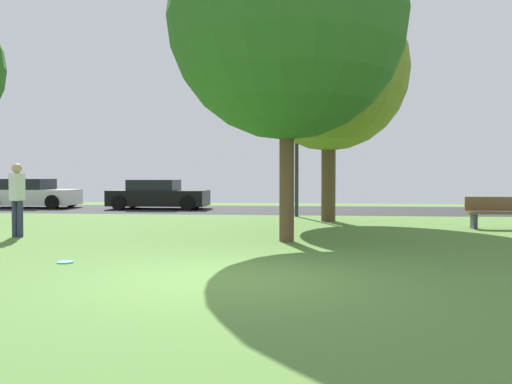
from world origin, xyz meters
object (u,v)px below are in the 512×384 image
Objects in this scene: birch_tree_lone at (329,72)px; frisbee_disc at (65,262)px; oak_tree_center at (287,20)px; parked_car_black at (158,195)px; parked_car_white at (32,194)px; park_bench at (495,212)px; person_catcher at (17,196)px; street_lamp_post at (297,155)px.

birch_tree_lone is 11.42m from frisbee_disc.
oak_tree_center is 1.76× the size of parked_car_black.
oak_tree_center is at bearing 43.70° from frisbee_disc.
parked_car_white reaches higher than park_bench.
person_catcher is 6.67× the size of frisbee_disc.
birch_tree_lone is 10.22m from person_catcher.
person_catcher is (-7.71, -5.46, -3.91)m from birch_tree_lone.
park_bench is (9.37, 7.10, 0.45)m from frisbee_disc.
parked_car_black reaches higher than park_bench.
birch_tree_lone is 1.68× the size of street_lamp_post.
street_lamp_post is at bearing 90.11° from oak_tree_center.
parked_car_white is at bearing 155.69° from birch_tree_lone.
frisbee_disc is at bearing 50.35° from person_catcher.
parked_car_black is 0.97× the size of street_lamp_post.
park_bench is at bearing -24.21° from parked_car_white.
oak_tree_center is 28.60× the size of frisbee_disc.
oak_tree_center is 1.90× the size of parked_car_white.
oak_tree_center is 7.74m from person_catcher.
person_catcher is 11.41m from parked_car_black.
birch_tree_lone is at bearing -60.62° from street_lamp_post.
oak_tree_center is (-1.09, -5.68, 0.09)m from birch_tree_lone.
parked_car_white is at bearing -141.47° from person_catcher.
park_bench is at bearing 37.16° from frisbee_disc.
parked_car_black is at bearing 148.15° from street_lamp_post.
frisbee_disc is (2.98, -3.70, -1.00)m from person_catcher.
person_catcher is 12.82m from park_bench.
parked_car_black is at bearing -1.91° from parked_car_white.
street_lamp_post reaches higher than parked_car_white.
park_bench is at bearing 32.32° from oak_tree_center.
birch_tree_lone is 3.50m from street_lamp_post.
parked_car_black is at bearing 100.44° from frisbee_disc.
parked_car_white reaches higher than frisbee_disc.
frisbee_disc is 11.77m from park_bench.
park_bench is (12.15, -8.01, -0.15)m from parked_car_black.
person_catcher is 13.04m from parked_car_white.
park_bench is (18.26, -8.21, -0.17)m from parked_car_white.
person_catcher reaches higher than parked_car_black.
oak_tree_center is 17.79m from parked_car_white.
parked_car_black is at bearing 118.90° from oak_tree_center.
parked_car_black is (-2.78, 15.11, 0.60)m from frisbee_disc.
person_catcher is 1.13× the size of park_bench.
person_catcher is at bearing -144.72° from birch_tree_lone.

